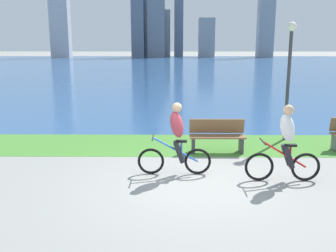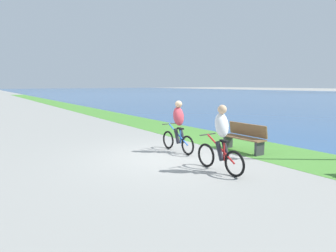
{
  "view_description": "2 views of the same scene",
  "coord_description": "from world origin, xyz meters",
  "views": [
    {
      "loc": [
        -0.45,
        -7.56,
        2.89
      ],
      "look_at": [
        -0.54,
        0.45,
        1.14
      ],
      "focal_mm": 40.14,
      "sensor_mm": 36.0,
      "label": 1
    },
    {
      "loc": [
        6.97,
        -4.82,
        2.15
      ],
      "look_at": [
        -0.55,
        0.29,
        0.84
      ],
      "focal_mm": 30.96,
      "sensor_mm": 36.0,
      "label": 2
    }
  ],
  "objects": [
    {
      "name": "grass_strip_bayside",
      "position": [
        0.0,
        3.1,
        0.0
      ],
      "size": [
        120.0,
        2.47,
        0.01
      ],
      "primitive_type": "cube",
      "color": "#478433",
      "rests_on": "ground"
    },
    {
      "name": "cyclist_lead",
      "position": [
        -0.36,
        0.55,
        0.83
      ],
      "size": [
        1.66,
        0.52,
        1.64
      ],
      "color": "black",
      "rests_on": "ground"
    },
    {
      "name": "ground_plane",
      "position": [
        0.0,
        0.0,
        0.0
      ],
      "size": [
        300.0,
        300.0,
        0.0
      ],
      "primitive_type": "plane",
      "color": "gray"
    },
    {
      "name": "cyclist_trailing",
      "position": [
        1.96,
        0.15,
        0.83
      ],
      "size": [
        1.62,
        0.52,
        1.66
      ],
      "color": "black",
      "rests_on": "ground"
    },
    {
      "name": "bench_near_path",
      "position": [
        0.77,
        2.36,
        0.45
      ],
      "size": [
        1.5,
        0.47,
        0.9
      ],
      "color": "brown",
      "rests_on": "ground"
    }
  ]
}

